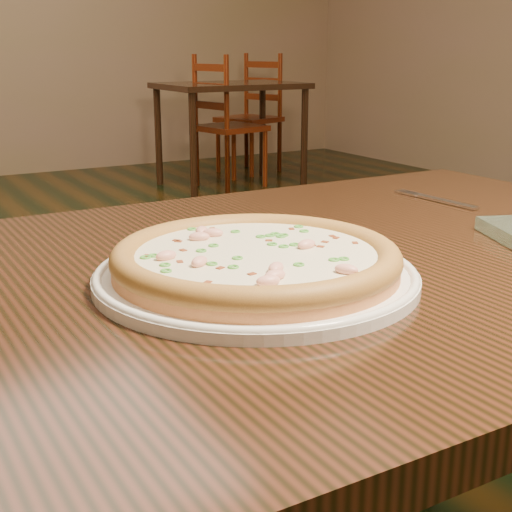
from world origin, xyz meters
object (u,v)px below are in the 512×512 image
plate (256,275)px  pizza (256,259)px  chair_d (253,118)px  hero_table (318,330)px  bg_table_right (230,96)px  chair_c (225,127)px

plate → pizza: pizza is taller
plate → chair_d: 5.22m
pizza → chair_d: size_ratio=0.33×
hero_table → bg_table_right: 4.45m
plate → bg_table_right: plate is taller
plate → pizza: size_ratio=1.12×
pizza → chair_c: 4.50m
pizza → bg_table_right: bearing=62.0°
plate → bg_table_right: size_ratio=0.35×
plate → chair_c: (2.07, 3.98, -0.32)m
hero_table → pizza: 0.18m
bg_table_right → chair_d: (0.47, 0.49, -0.22)m
chair_c → chair_d: 0.75m
plate → hero_table: bearing=22.6°
pizza → chair_d: (2.61, 4.51, -0.34)m
chair_d → plate: bearing=-120.1°
plate → chair_c: 4.50m
bg_table_right → chair_c: chair_c is taller
bg_table_right → chair_d: 0.71m
bg_table_right → chair_c: 0.23m
hero_table → chair_c: (1.95, 3.93, -0.21)m
pizza → chair_d: bearing=59.9°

